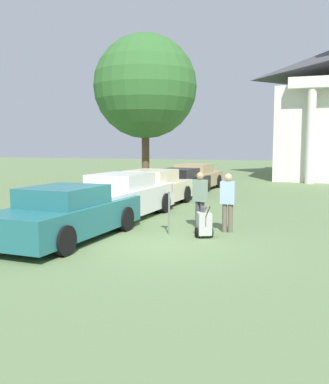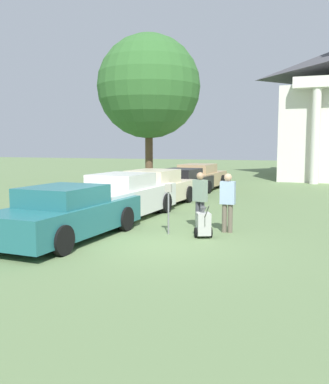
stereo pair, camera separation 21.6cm
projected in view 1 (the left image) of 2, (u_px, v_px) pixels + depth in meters
The scene contains 11 objects.
ground_plane at pixel (156, 245), 10.85m from camera, with size 120.00×120.00×0.00m, color #607A4C.
parked_car_teal at pixel (68, 214), 11.42m from camera, with size 2.26×5.04×1.44m.
parked_car_white at pixel (123, 197), 14.76m from camera, with size 2.22×5.09×1.55m.
parked_car_cream at pixel (153, 189), 17.55m from camera, with size 2.18×5.11×1.51m.
parked_car_black at pixel (179, 183), 21.02m from camera, with size 2.10×5.12×1.36m.
parked_car_tan at pixel (195, 178), 23.88m from camera, with size 2.20×5.27×1.45m.
parking_meter at pixel (169, 200), 12.02m from camera, with size 0.18×0.09×1.43m.
person_worker at pixel (200, 197), 12.87m from camera, with size 0.47×0.37×1.71m.
person_supervisor at pixel (228, 199), 12.30m from camera, with size 0.42×0.23×1.71m.
equipment_cart at pixel (204, 224), 11.67m from camera, with size 0.61×0.97×1.00m.
shade_tree at pixel (145, 87), 24.19m from camera, with size 5.83×5.83×8.71m.
Camera 1 is at (3.66, -9.99, 2.54)m, focal length 40.00 mm.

